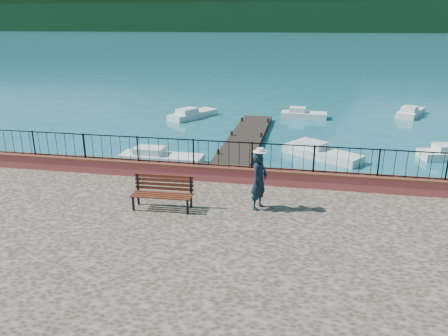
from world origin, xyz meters
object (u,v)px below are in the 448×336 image
at_px(park_bench, 163,200).
at_px(person, 259,181).
at_px(boat_5, 411,110).
at_px(boat_0, 161,155).
at_px(boat_1, 322,150).
at_px(boat_3, 193,112).
at_px(boat_4, 304,113).

relative_size(park_bench, person, 1.03).
bearing_deg(person, boat_5, -0.43).
xyz_separation_m(boat_0, boat_5, (14.94, 14.91, 0.00)).
distance_m(person, boat_1, 10.32).
xyz_separation_m(person, boat_5, (9.08, 22.37, -1.74)).
height_order(park_bench, boat_1, park_bench).
height_order(park_bench, person, person).
distance_m(boat_0, boat_3, 11.05).
xyz_separation_m(person, boat_1, (2.19, 9.93, -1.74)).
xyz_separation_m(park_bench, boat_0, (-2.87, 8.09, -1.12)).
height_order(boat_0, boat_5, same).
distance_m(park_bench, boat_4, 20.95).
distance_m(boat_0, boat_4, 14.23).
height_order(boat_0, boat_3, same).
relative_size(boat_0, boat_3, 1.02).
distance_m(boat_0, boat_1, 8.42).
distance_m(park_bench, boat_0, 8.65).
height_order(boat_1, boat_3, same).
bearing_deg(park_bench, boat_4, 76.69).
bearing_deg(boat_1, person, -68.56).
bearing_deg(boat_0, park_bench, -69.63).
height_order(person, boat_1, person).
bearing_deg(person, park_bench, 123.54).
bearing_deg(park_bench, boat_1, 61.66).
height_order(boat_4, boat_5, same).
height_order(boat_1, boat_5, same).
relative_size(boat_0, boat_1, 0.98).
bearing_deg(boat_1, boat_3, 171.53).
bearing_deg(park_bench, boat_5, 60.13).
bearing_deg(boat_0, person, -51.00).
bearing_deg(boat_4, boat_0, -116.58).
relative_size(person, boat_1, 0.43).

